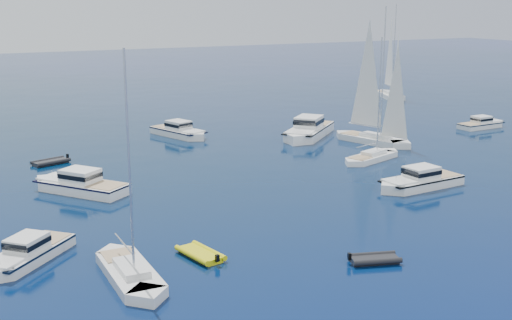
{
  "coord_description": "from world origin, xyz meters",
  "views": [
    {
      "loc": [
        -28.23,
        -26.46,
        16.35
      ],
      "look_at": [
        -1.18,
        25.41,
        2.2
      ],
      "focal_mm": 46.18,
      "sensor_mm": 36.0,
      "label": 1
    }
  ],
  "objects": [
    {
      "name": "motor_cruiser_far_l",
      "position": [
        -16.29,
        30.12,
        0.0
      ],
      "size": [
        8.49,
        9.97,
        2.65
      ],
      "primitive_type": null,
      "rotation": [
        0.0,
        0.0,
        0.64
      ],
      "color": "white",
      "rests_on": "ground"
    },
    {
      "name": "motor_cruiser_left",
      "position": [
        -23.0,
        15.53,
        0.0
      ],
      "size": [
        7.68,
        7.59,
        2.17
      ],
      "primitive_type": null,
      "rotation": [
        0.0,
        0.0,
        2.35
      ],
      "color": "silver",
      "rests_on": "ground"
    },
    {
      "name": "tender_yellow",
      "position": [
        -12.74,
        11.13,
        0.0
      ],
      "size": [
        2.79,
        4.16,
        0.95
      ],
      "primitive_type": null,
      "rotation": [
        0.0,
        0.0,
        0.2
      ],
      "color": "#D2CC0C",
      "rests_on": "ground"
    },
    {
      "name": "ground",
      "position": [
        0.0,
        0.0,
        0.0
      ],
      "size": [
        400.0,
        400.0,
        0.0
      ],
      "primitive_type": "plane",
      "color": "#081452",
      "rests_on": "ground"
    },
    {
      "name": "motor_cruiser_distant",
      "position": [
        14.39,
        41.34,
        0.0
      ],
      "size": [
        11.77,
        10.96,
        3.24
      ],
      "primitive_type": null,
      "rotation": [
        0.0,
        0.0,
        2.29
      ],
      "color": "white",
      "rests_on": "ground"
    },
    {
      "name": "tender_grey_near",
      "position": [
        -3.18,
        5.1,
        0.0
      ],
      "size": [
        3.78,
        2.82,
        0.95
      ],
      "primitive_type": null,
      "rotation": [
        0.0,
        0.0,
        4.4
      ],
      "color": "black",
      "rests_on": "ground"
    },
    {
      "name": "motor_cruiser_horizon",
      "position": [
        0.43,
        49.03,
        0.0
      ],
      "size": [
        5.68,
        9.89,
        2.48
      ],
      "primitive_type": null,
      "rotation": [
        0.0,
        0.0,
        3.46
      ],
      "color": "white",
      "rests_on": "ground"
    },
    {
      "name": "sailboat_centre",
      "position": [
        13.9,
        27.81,
        0.0
      ],
      "size": [
        9.3,
        5.08,
        13.26
      ],
      "primitive_type": null,
      "rotation": [
        0.0,
        0.0,
        5.04
      ],
      "color": "white",
      "rests_on": "ground"
    },
    {
      "name": "motor_cruiser_centre",
      "position": [
        11.17,
        17.29,
        0.0
      ],
      "size": [
        9.6,
        3.46,
        2.48
      ],
      "primitive_type": null,
      "rotation": [
        0.0,
        0.0,
        1.63
      ],
      "color": "white",
      "rests_on": "ground"
    },
    {
      "name": "tender_grey_far",
      "position": [
        -16.56,
        41.78,
        0.0
      ],
      "size": [
        4.35,
        3.19,
        0.95
      ],
      "primitive_type": null,
      "rotation": [
        0.0,
        0.0,
        1.88
      ],
      "color": "black",
      "rests_on": "ground"
    },
    {
      "name": "motor_cruiser_far_r",
      "position": [
        38.07,
        35.78,
        0.0
      ],
      "size": [
        7.83,
        2.69,
        2.03
      ],
      "primitive_type": null,
      "rotation": [
        0.0,
        0.0,
        4.75
      ],
      "color": "white",
      "rests_on": "ground"
    },
    {
      "name": "sailboat_fore",
      "position": [
        -17.86,
        9.94,
        0.0
      ],
      "size": [
        2.73,
        9.85,
        14.42
      ],
      "primitive_type": null,
      "rotation": [
        0.0,
        0.0,
        3.12
      ],
      "color": "silver",
      "rests_on": "ground"
    },
    {
      "name": "sailboat_sails_far",
      "position": [
        45.3,
        63.94,
        0.0
      ],
      "size": [
        6.76,
        11.54,
        16.53
      ],
      "primitive_type": null,
      "rotation": [
        0.0,
        0.0,
        2.77
      ],
      "color": "silver",
      "rests_on": "ground"
    },
    {
      "name": "sailboat_sails_r",
      "position": [
        19.32,
        34.89,
        0.0
      ],
      "size": [
        6.01,
        11.55,
        16.44
      ],
      "primitive_type": null,
      "rotation": [
        0.0,
        0.0,
        3.43
      ],
      "color": "white",
      "rests_on": "ground"
    }
  ]
}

